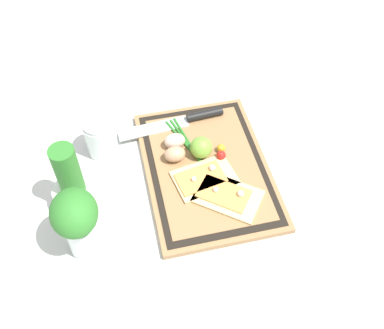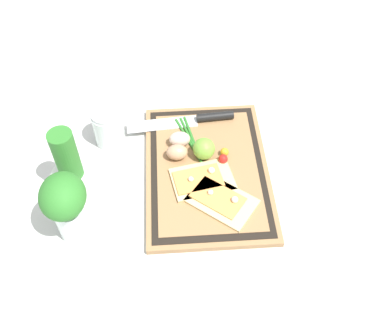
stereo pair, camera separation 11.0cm
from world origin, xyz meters
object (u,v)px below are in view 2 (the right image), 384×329
(pizza_slice_near, at_px, (221,200))
(herb_pot, at_px, (72,172))
(lime, at_px, (204,149))
(egg_pink, at_px, (180,139))
(knife, at_px, (198,119))
(pizza_slice_far, at_px, (202,179))
(cherry_tomato_yellow, at_px, (224,152))
(sauce_jar, at_px, (109,129))
(egg_brown, at_px, (177,152))
(herb_glass, at_px, (66,204))
(cherry_tomato_red, at_px, (223,159))

(pizza_slice_near, bearing_deg, herb_pot, 78.31)
(lime, bearing_deg, egg_pink, 54.15)
(egg_pink, bearing_deg, knife, -33.51)
(egg_pink, xyz_separation_m, lime, (-0.04, -0.06, 0.01))
(pizza_slice_far, distance_m, lime, 0.08)
(pizza_slice_near, xyz_separation_m, herb_pot, (0.07, 0.34, 0.04))
(lime, bearing_deg, pizza_slice_far, 171.78)
(cherry_tomato_yellow, xyz_separation_m, sauce_jar, (0.08, 0.29, 0.02))
(pizza_slice_near, distance_m, pizza_slice_far, 0.08)
(pizza_slice_far, distance_m, egg_brown, 0.10)
(pizza_slice_near, height_order, egg_pink, egg_pink)
(egg_pink, bearing_deg, herb_pot, 113.56)
(knife, xyz_separation_m, herb_glass, (-0.31, 0.30, 0.08))
(cherry_tomato_red, xyz_separation_m, herb_glass, (-0.17, 0.35, 0.08))
(egg_brown, relative_size, lime, 0.96)
(pizza_slice_near, bearing_deg, lime, 11.81)
(egg_brown, bearing_deg, cherry_tomato_yellow, -89.46)
(knife, height_order, cherry_tomato_yellow, same)
(pizza_slice_far, height_order, herb_glass, herb_glass)
(pizza_slice_near, distance_m, herb_glass, 0.35)
(egg_pink, relative_size, cherry_tomato_yellow, 2.49)
(pizza_slice_far, bearing_deg, egg_pink, 21.69)
(egg_pink, relative_size, cherry_tomato_red, 2.24)
(pizza_slice_near, relative_size, lime, 3.25)
(egg_pink, xyz_separation_m, cherry_tomato_red, (-0.07, -0.10, -0.01))
(pizza_slice_far, height_order, egg_pink, egg_pink)
(pizza_slice_far, bearing_deg, cherry_tomato_yellow, -39.41)
(pizza_slice_near, bearing_deg, herb_glass, 98.06)
(pizza_slice_near, distance_m, lime, 0.15)
(lime, distance_m, cherry_tomato_yellow, 0.06)
(pizza_slice_far, distance_m, herb_pot, 0.31)
(sauce_jar, height_order, herb_glass, herb_glass)
(herb_glass, bearing_deg, lime, -58.43)
(knife, bearing_deg, herb_pot, 121.89)
(cherry_tomato_yellow, distance_m, sauce_jar, 0.31)
(egg_brown, bearing_deg, egg_pink, -11.40)
(knife, distance_m, herb_glass, 0.44)
(sauce_jar, bearing_deg, egg_brown, -116.20)
(herb_glass, bearing_deg, pizza_slice_far, -69.34)
(cherry_tomato_red, distance_m, herb_pot, 0.37)
(pizza_slice_far, bearing_deg, lime, -8.22)
(pizza_slice_far, xyz_separation_m, cherry_tomato_yellow, (0.08, -0.06, 0.01))
(knife, distance_m, egg_brown, 0.14)
(pizza_slice_far, distance_m, cherry_tomato_yellow, 0.10)
(pizza_slice_far, relative_size, sauce_jar, 1.57)
(knife, bearing_deg, egg_pink, 146.49)
(cherry_tomato_yellow, distance_m, herb_glass, 0.41)
(pizza_slice_far, bearing_deg, herb_glass, 110.66)
(cherry_tomato_red, height_order, cherry_tomato_yellow, cherry_tomato_red)
(egg_pink, height_order, lime, lime)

